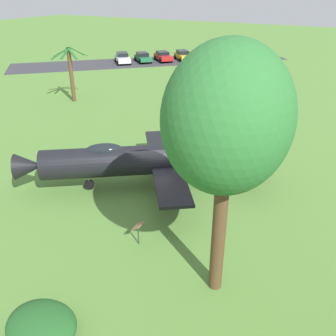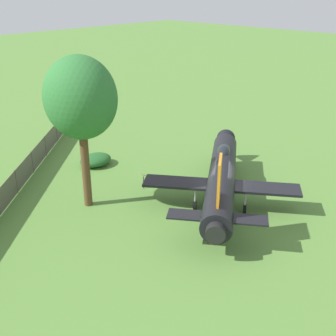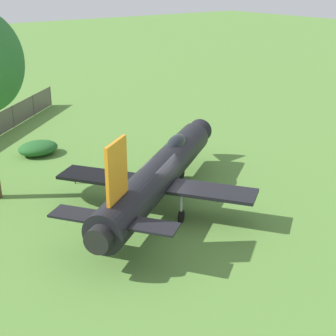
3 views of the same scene
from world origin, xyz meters
TOP-DOWN VIEW (x-y plane):
  - ground_plane at (0.00, 0.00)m, footprint 200.00×200.00m
  - display_jet at (-0.22, 0.31)m, footprint 10.71×13.35m
  - shrub_near_fence at (-10.99, -1.77)m, footprint 2.15×2.58m
  - info_plaque at (-5.18, -2.07)m, footprint 0.62×0.42m

SIDE VIEW (x-z plane):
  - ground_plane at x=0.00m, z-range 0.00..0.00m
  - shrub_near_fence at x=-10.99m, z-range 0.00..0.88m
  - info_plaque at x=-5.18m, z-range 0.28..1.43m
  - display_jet at x=-0.22m, z-range -0.75..4.29m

